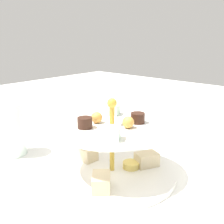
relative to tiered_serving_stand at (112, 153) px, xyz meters
name	(u,v)px	position (x,y,z in m)	size (l,w,h in m)	color
ground_plane	(112,174)	(0.00, 0.00, -0.05)	(2.40, 2.40, 0.00)	white
tiered_serving_stand	(112,153)	(0.00, 0.00, 0.00)	(0.28, 0.28, 0.17)	white
water_glass_tall_right	(11,130)	(-0.09, 0.26, 0.02)	(0.07, 0.07, 0.13)	silver
butter_knife_left	(134,127)	(0.28, 0.15, -0.05)	(0.17, 0.01, 0.00)	silver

